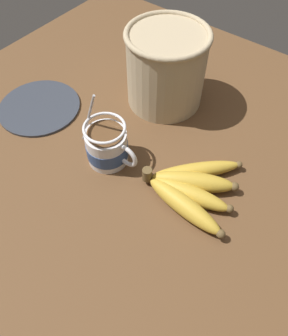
{
  "coord_description": "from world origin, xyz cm",
  "views": [
    {
      "loc": [
        28.67,
        -34.28,
        59.62
      ],
      "look_at": [
        5.27,
        -3.73,
        7.93
      ],
      "focal_mm": 35.0,
      "sensor_mm": 36.0,
      "label": 1
    }
  ],
  "objects_px": {
    "banana_bunch": "(191,188)",
    "woven_basket": "(166,67)",
    "coffee_mug": "(107,146)",
    "small_plate": "(39,107)"
  },
  "relations": [
    {
      "from": "banana_bunch",
      "to": "woven_basket",
      "type": "distance_m",
      "value": 0.3
    },
    {
      "from": "coffee_mug",
      "to": "small_plate",
      "type": "bearing_deg",
      "value": 176.15
    },
    {
      "from": "coffee_mug",
      "to": "banana_bunch",
      "type": "bearing_deg",
      "value": 9.65
    },
    {
      "from": "coffee_mug",
      "to": "banana_bunch",
      "type": "relative_size",
      "value": 0.86
    },
    {
      "from": "small_plate",
      "to": "banana_bunch",
      "type": "bearing_deg",
      "value": 2.09
    },
    {
      "from": "woven_basket",
      "to": "coffee_mug",
      "type": "bearing_deg",
      "value": -85.85
    },
    {
      "from": "coffee_mug",
      "to": "small_plate",
      "type": "height_order",
      "value": "coffee_mug"
    },
    {
      "from": "coffee_mug",
      "to": "woven_basket",
      "type": "relative_size",
      "value": 0.89
    },
    {
      "from": "woven_basket",
      "to": "small_plate",
      "type": "distance_m",
      "value": 0.32
    },
    {
      "from": "woven_basket",
      "to": "small_plate",
      "type": "height_order",
      "value": "woven_basket"
    }
  ]
}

